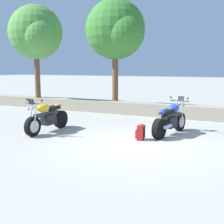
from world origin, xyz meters
The scene contains 7 objects.
ground_plane centered at (0.00, 0.00, 0.00)m, with size 120.00×120.00×0.00m, color #A3A099.
stone_wall centered at (0.00, 4.80, 0.28)m, with size 36.00×0.80×0.55m, color gray.
motorcycle_yellow_near_left centered at (-3.33, 0.16, 0.49)m, with size 0.67×2.06×1.18m.
motorcycle_blue_centre centered at (0.49, 1.56, 0.49)m, with size 0.77×2.05×1.18m.
rider_backpack centered at (-0.15, 0.49, 0.24)m, with size 0.30×0.33×0.47m.
leafy_tree_far_left centered at (-7.29, 4.53, 3.85)m, with size 2.89×2.75×4.75m.
leafy_tree_mid_left centered at (-2.96, 4.96, 3.80)m, with size 2.91×2.77×4.71m.
Camera 1 is at (2.64, -7.30, 2.12)m, focal length 45.59 mm.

